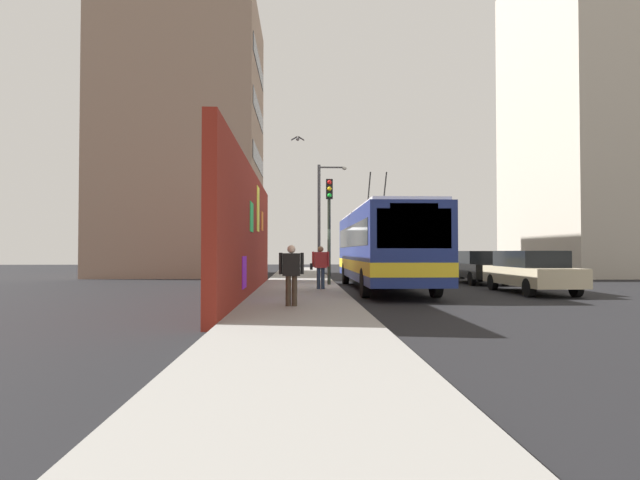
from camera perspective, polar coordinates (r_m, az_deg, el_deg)
The scene contains 14 objects.
ground_plane at distance 20.88m, azimuth 2.09°, elevation -5.58°, with size 80.00×80.00×0.00m, color black.
sidewalk_slab at distance 20.81m, azimuth -2.32°, elevation -5.39°, with size 48.00×3.20×0.15m, color gray.
graffiti_wall at distance 17.50m, azimuth -8.06°, elevation 0.77°, with size 15.28×0.32×4.37m.
building_far_left at distance 34.84m, azimuth -15.12°, elevation 10.64°, with size 9.19×9.70×17.50m.
building_far_right at distance 38.99m, azimuth 26.96°, elevation 12.46°, with size 11.81×6.14×21.50m.
city_bus at distance 20.71m, azimuth 7.13°, elevation -0.64°, with size 11.41×2.67×5.00m.
parked_car_champagne at distance 20.30m, azimuth 22.78°, elevation -3.24°, with size 4.85×1.86×1.58m.
parked_car_black at distance 25.65m, azimuth 17.30°, elevation -2.86°, with size 4.77×1.75×1.58m.
parked_car_white at distance 31.27m, azimuth 13.67°, elevation -2.60°, with size 4.38×1.76×1.58m.
pedestrian_at_curb at distance 18.81m, azimuth 0.05°, elevation -2.76°, with size 0.22×0.73×1.60m.
pedestrian_near_wall at distance 12.94m, azimuth -3.27°, elevation -3.49°, with size 0.22×0.64×1.57m.
traffic_light at distance 21.33m, azimuth 1.05°, elevation 3.00°, with size 0.49×0.28×4.50m.
street_lamp at distance 30.07m, azimuth 0.26°, elevation 3.24°, with size 0.44×1.76×6.61m.
flying_pigeons at distance 20.44m, azimuth -2.55°, elevation 11.39°, with size 0.32×0.53×0.17m.
Camera 1 is at (-20.76, 1.59, 1.55)m, focal length 28.18 mm.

